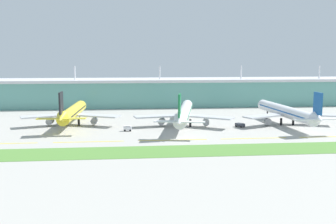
{
  "coord_description": "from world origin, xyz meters",
  "views": [
    {
      "loc": [
        -20.52,
        -158.61,
        33.96
      ],
      "look_at": [
        -1.79,
        30.5,
        7.0
      ],
      "focal_mm": 41.98,
      "sensor_mm": 36.0,
      "label": 1
    }
  ],
  "objects_px": {
    "airliner_far": "(286,112)",
    "airliner_near": "(72,112)",
    "airliner_middle": "(184,113)",
    "baggage_cart": "(128,128)",
    "pushback_tug": "(240,125)"
  },
  "relations": [
    {
      "from": "airliner_far",
      "to": "airliner_near",
      "type": "bearing_deg",
      "value": 175.22
    },
    {
      "from": "airliner_middle",
      "to": "airliner_far",
      "type": "distance_m",
      "value": 51.48
    },
    {
      "from": "airliner_middle",
      "to": "baggage_cart",
      "type": "bearing_deg",
      "value": -158.81
    },
    {
      "from": "pushback_tug",
      "to": "baggage_cart",
      "type": "height_order",
      "value": "baggage_cart"
    },
    {
      "from": "pushback_tug",
      "to": "baggage_cart",
      "type": "xyz_separation_m",
      "value": [
        -54.25,
        -5.19,
        0.16
      ]
    },
    {
      "from": "airliner_near",
      "to": "baggage_cart",
      "type": "relative_size",
      "value": 16.41
    },
    {
      "from": "airliner_middle",
      "to": "pushback_tug",
      "type": "height_order",
      "value": "airliner_middle"
    },
    {
      "from": "airliner_middle",
      "to": "pushback_tug",
      "type": "xyz_separation_m",
      "value": [
        26.7,
        -5.49,
        -5.36
      ]
    },
    {
      "from": "airliner_near",
      "to": "airliner_far",
      "type": "xyz_separation_m",
      "value": [
        106.24,
        -8.88,
        0.01
      ]
    },
    {
      "from": "baggage_cart",
      "to": "airliner_far",
      "type": "bearing_deg",
      "value": 6.93
    },
    {
      "from": "airliner_near",
      "to": "pushback_tug",
      "type": "relative_size",
      "value": 12.16
    },
    {
      "from": "pushback_tug",
      "to": "baggage_cart",
      "type": "relative_size",
      "value": 1.35
    },
    {
      "from": "airliner_middle",
      "to": "airliner_far",
      "type": "relative_size",
      "value": 1.06
    },
    {
      "from": "airliner_near",
      "to": "airliner_far",
      "type": "bearing_deg",
      "value": -4.78
    },
    {
      "from": "airliner_far",
      "to": "pushback_tug",
      "type": "xyz_separation_m",
      "value": [
        -24.77,
        -4.42,
        -5.35
      ]
    }
  ]
}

